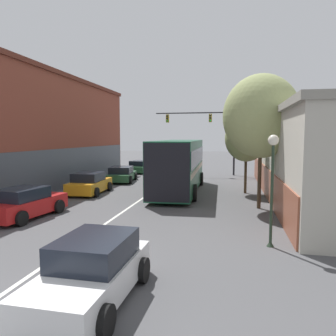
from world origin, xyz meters
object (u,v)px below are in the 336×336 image
(parked_car_left_near, at_px, (122,174))
(traffic_signal_gantry, at_px, (210,128))
(parked_car_left_far, at_px, (25,203))
(street_lamp, at_px, (272,176))
(parked_car_left_mid, at_px, (140,167))
(street_tree_near, at_px, (261,116))
(hatchback_foreground, at_px, (92,271))
(parked_car_left_distant, at_px, (89,183))
(street_tree_far, at_px, (246,138))
(bus, at_px, (179,163))

(parked_car_left_near, distance_m, traffic_signal_gantry, 10.30)
(parked_car_left_far, xyz_separation_m, street_lamp, (10.72, -1.96, 1.76))
(parked_car_left_mid, relative_size, street_tree_near, 0.57)
(street_tree_near, bearing_deg, parked_car_left_mid, 125.26)
(hatchback_foreground, bearing_deg, street_tree_near, -21.16)
(parked_car_left_distant, relative_size, street_lamp, 1.07)
(traffic_signal_gantry, relative_size, street_tree_near, 1.13)
(parked_car_left_far, height_order, parked_car_left_distant, parked_car_left_distant)
(street_tree_far, bearing_deg, street_lamp, -87.63)
(bus, xyz_separation_m, parked_car_left_distant, (-5.70, -1.88, -1.29))
(bus, xyz_separation_m, street_lamp, (4.87, -10.49, 0.48))
(bus, distance_m, hatchback_foreground, 15.19)
(parked_car_left_far, bearing_deg, parked_car_left_mid, 7.53)
(parked_car_left_near, height_order, parked_car_left_distant, parked_car_left_distant)
(hatchback_foreground, xyz_separation_m, parked_car_left_near, (-5.96, 19.16, -0.07))
(street_lamp, xyz_separation_m, street_tree_near, (0.08, 6.15, 2.35))
(parked_car_left_distant, bearing_deg, parked_car_left_far, 175.84)
(street_tree_far, bearing_deg, parked_car_left_distant, -167.85)
(street_tree_far, bearing_deg, parked_car_left_near, 159.42)
(bus, relative_size, street_tree_near, 1.51)
(parked_car_left_mid, bearing_deg, parked_car_left_near, -173.29)
(parked_car_left_distant, height_order, street_lamp, street_lamp)
(bus, relative_size, parked_car_left_near, 2.44)
(traffic_signal_gantry, relative_size, street_lamp, 2.06)
(bus, distance_m, parked_car_left_far, 10.42)
(street_lamp, height_order, street_tree_near, street_tree_near)
(street_lamp, bearing_deg, parked_car_left_distant, 140.82)
(hatchback_foreground, distance_m, parked_car_left_mid, 26.86)
(hatchback_foreground, distance_m, parked_car_left_far, 9.12)
(hatchback_foreground, height_order, street_lamp, street_lamp)
(bus, height_order, street_lamp, street_lamp)
(street_tree_near, bearing_deg, parked_car_left_far, -158.83)
(hatchback_foreground, height_order, traffic_signal_gantry, traffic_signal_gantry)
(bus, distance_m, street_tree_near, 7.16)
(parked_car_left_near, height_order, street_lamp, street_lamp)
(parked_car_left_mid, bearing_deg, traffic_signal_gantry, -89.73)
(parked_car_left_mid, height_order, parked_car_left_far, parked_car_left_far)
(parked_car_left_distant, bearing_deg, hatchback_foreground, -157.92)
(street_tree_far, bearing_deg, bus, -176.15)
(traffic_signal_gantry, bearing_deg, parked_car_left_far, -110.79)
(parked_car_left_mid, height_order, traffic_signal_gantry, traffic_signal_gantry)
(parked_car_left_near, xyz_separation_m, street_tree_far, (9.95, -3.73, 3.03))
(traffic_signal_gantry, xyz_separation_m, street_tree_far, (3.04, -10.24, -0.99))
(hatchback_foreground, relative_size, traffic_signal_gantry, 0.50)
(bus, xyz_separation_m, parked_car_left_mid, (-5.89, 10.98, -1.35))
(hatchback_foreground, height_order, parked_car_left_mid, hatchback_foreground)
(bus, bearing_deg, street_lamp, -156.89)
(street_tree_far, bearing_deg, street_tree_near, -83.52)
(street_lamp, relative_size, street_tree_far, 0.74)
(parked_car_left_near, distance_m, street_lamp, 17.95)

